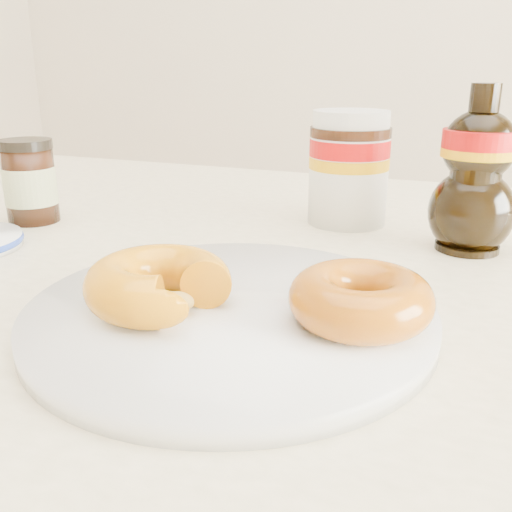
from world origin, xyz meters
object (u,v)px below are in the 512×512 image
at_px(dining_table, 268,338).
at_px(plate, 230,313).
at_px(donut_whole, 361,299).
at_px(nutella_jar, 349,164).
at_px(dark_jar, 30,182).
at_px(syrup_bottle, 476,170).
at_px(donut_bitten, 159,284).

bearing_deg(dining_table, plate, -80.62).
distance_m(donut_whole, nutella_jar, 0.31).
height_order(plate, dark_jar, dark_jar).
bearing_deg(syrup_bottle, dark_jar, -170.95).
bearing_deg(plate, donut_whole, 2.88).
height_order(donut_whole, dark_jar, dark_jar).
bearing_deg(donut_whole, dark_jar, 158.97).
bearing_deg(dining_table, donut_bitten, -97.14).
bearing_deg(donut_bitten, nutella_jar, 59.03).
xyz_separation_m(dining_table, dark_jar, (-0.31, 0.03, 0.13)).
distance_m(donut_whole, dark_jar, 0.45).
xyz_separation_m(dining_table, syrup_bottle, (0.17, 0.10, 0.16)).
height_order(dining_table, nutella_jar, nutella_jar).
xyz_separation_m(donut_bitten, syrup_bottle, (0.19, 0.27, 0.05)).
bearing_deg(dark_jar, donut_bitten, -33.61).
distance_m(donut_bitten, nutella_jar, 0.33).
distance_m(nutella_jar, syrup_bottle, 0.15).
relative_size(plate, donut_whole, 3.05).
distance_m(plate, donut_bitten, 0.06).
distance_m(dining_table, nutella_jar, 0.22).
bearing_deg(nutella_jar, donut_whole, -75.07).
bearing_deg(donut_whole, nutella_jar, 104.93).
relative_size(donut_bitten, dark_jar, 1.07).
bearing_deg(syrup_bottle, donut_whole, -103.63).
relative_size(nutella_jar, dark_jar, 1.34).
height_order(donut_bitten, dark_jar, dark_jar).
distance_m(dining_table, dark_jar, 0.33).
xyz_separation_m(dining_table, donut_bitten, (-0.02, -0.16, 0.12)).
relative_size(dining_table, plate, 4.82).
distance_m(donut_whole, syrup_bottle, 0.25).
bearing_deg(nutella_jar, dining_table, -102.71).
bearing_deg(donut_whole, syrup_bottle, 76.37).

